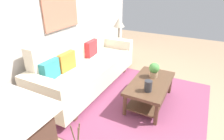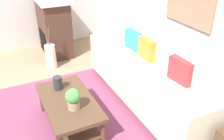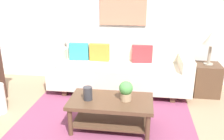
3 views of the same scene
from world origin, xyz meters
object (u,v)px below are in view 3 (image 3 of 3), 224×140
object	(u,v)px
throw_pillow_crimson	(142,54)
tabletop_vase	(88,93)
table_lamp	(211,40)
throw_pillow_orange	(100,52)
coffee_table	(111,107)
potted_plant_tabletop	(126,90)
couch	(120,68)
framed_painting	(123,2)
throw_pillow_teal	(79,51)
side_table	(206,79)

from	to	relation	value
throw_pillow_crimson	tabletop_vase	distance (m)	1.61
table_lamp	throw_pillow_orange	bearing A→B (deg)	177.03
throw_pillow_crimson	coffee_table	size ratio (longest dim) A/B	0.33
throw_pillow_orange	tabletop_vase	bearing A→B (deg)	-85.35
potted_plant_tabletop	couch	bearing A→B (deg)	99.69
coffee_table	framed_painting	xyz separation A→B (m)	(-0.02, 1.75, 1.25)
couch	throw_pillow_crimson	size ratio (longest dim) A/B	6.85
framed_painting	throw_pillow_orange	bearing A→B (deg)	-139.02
throw_pillow_orange	framed_painting	bearing A→B (deg)	40.98
throw_pillow_orange	tabletop_vase	xyz separation A→B (m)	(0.12, -1.45, -0.16)
table_lamp	framed_painting	world-z (taller)	framed_painting
couch	coffee_table	distance (m)	1.30
couch	potted_plant_tabletop	world-z (taller)	couch
throw_pillow_crimson	throw_pillow_teal	bearing A→B (deg)	180.00
couch	side_table	bearing A→B (deg)	0.91
table_lamp	framed_painting	distance (m)	1.69
couch	framed_painting	distance (m)	1.22
tabletop_vase	potted_plant_tabletop	xyz separation A→B (m)	(0.49, 0.05, 0.05)
throw_pillow_orange	couch	bearing A→B (deg)	-17.55
tabletop_vase	side_table	distance (m)	2.27
throw_pillow_orange	throw_pillow_crimson	size ratio (longest dim) A/B	1.00
framed_painting	side_table	bearing A→B (deg)	-16.04
throw_pillow_teal	coffee_table	xyz separation A→B (m)	(0.81, -1.41, -0.37)
couch	framed_painting	size ratio (longest dim) A/B	2.81
throw_pillow_crimson	couch	bearing A→B (deg)	-162.45
throw_pillow_orange	throw_pillow_crimson	xyz separation A→B (m)	(0.79, 0.00, 0.00)
table_lamp	tabletop_vase	bearing A→B (deg)	-143.15
table_lamp	couch	bearing A→B (deg)	-179.09
framed_painting	throw_pillow_crimson	bearing A→B (deg)	-40.98
couch	potted_plant_tabletop	size ratio (longest dim) A/B	9.41
throw_pillow_teal	framed_painting	xyz separation A→B (m)	(0.79, 0.34, 0.88)
coffee_table	potted_plant_tabletop	xyz separation A→B (m)	(0.19, 0.01, 0.26)
side_table	tabletop_vase	bearing A→B (deg)	-143.15
throw_pillow_crimson	tabletop_vase	size ratio (longest dim) A/B	2.05
tabletop_vase	potted_plant_tabletop	bearing A→B (deg)	6.04
potted_plant_tabletop	table_lamp	xyz separation A→B (m)	(1.31, 1.30, 0.42)
couch	side_table	world-z (taller)	couch
coffee_table	side_table	xyz separation A→B (m)	(1.51, 1.31, -0.03)
throw_pillow_crimson	coffee_table	world-z (taller)	throw_pillow_crimson
potted_plant_tabletop	table_lamp	world-z (taller)	table_lamp
throw_pillow_teal	potted_plant_tabletop	distance (m)	1.73
tabletop_vase	potted_plant_tabletop	world-z (taller)	potted_plant_tabletop
throw_pillow_teal	coffee_table	distance (m)	1.67
throw_pillow_teal	potted_plant_tabletop	size ratio (longest dim) A/B	1.37
throw_pillow_orange	table_lamp	bearing A→B (deg)	-2.97
throw_pillow_crimson	tabletop_vase	bearing A→B (deg)	-114.63
throw_pillow_orange	throw_pillow_crimson	distance (m)	0.79
side_table	framed_painting	xyz separation A→B (m)	(-1.53, 0.44, 1.28)
couch	framed_painting	world-z (taller)	framed_painting
couch	table_lamp	xyz separation A→B (m)	(1.53, 0.02, 0.56)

